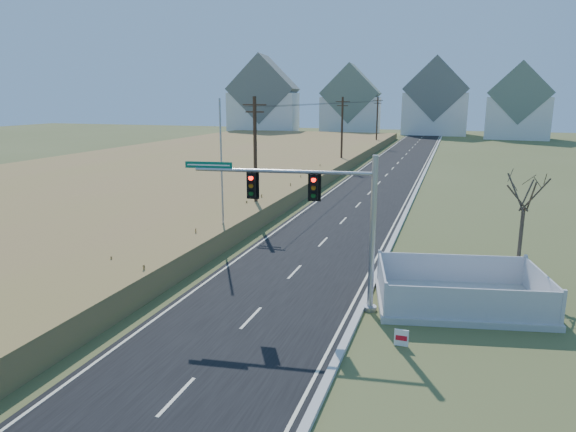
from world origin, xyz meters
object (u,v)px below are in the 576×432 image
Objects in this scene: flagpole at (222,188)px; open_sign at (401,338)px; fence_enclosure at (459,298)px; traffic_signal_mast at (329,214)px; bare_tree at (526,190)px.

open_sign is at bearing -40.94° from flagpole.
fence_enclosure is at bearing 67.21° from open_sign.
traffic_signal_mast reaches higher than open_sign.
flagpole is at bearing 171.92° from bare_tree.
traffic_signal_mast is at bearing -42.06° from flagpole.
bare_tree is (8.09, 5.36, 0.57)m from traffic_signal_mast.
flagpole reaches higher than bare_tree.
open_sign is at bearing -124.60° from fence_enclosure.
flagpole is at bearing 139.38° from open_sign.
flagpole is (-12.02, 10.43, 3.20)m from open_sign.
open_sign is at bearing -119.87° from bare_tree.
fence_enclosure is at bearing -128.09° from bare_tree.
traffic_signal_mast reaches higher than fence_enclosure.
fence_enclosure is 6.12m from bare_tree.
fence_enclosure is 1.35× the size of bare_tree.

